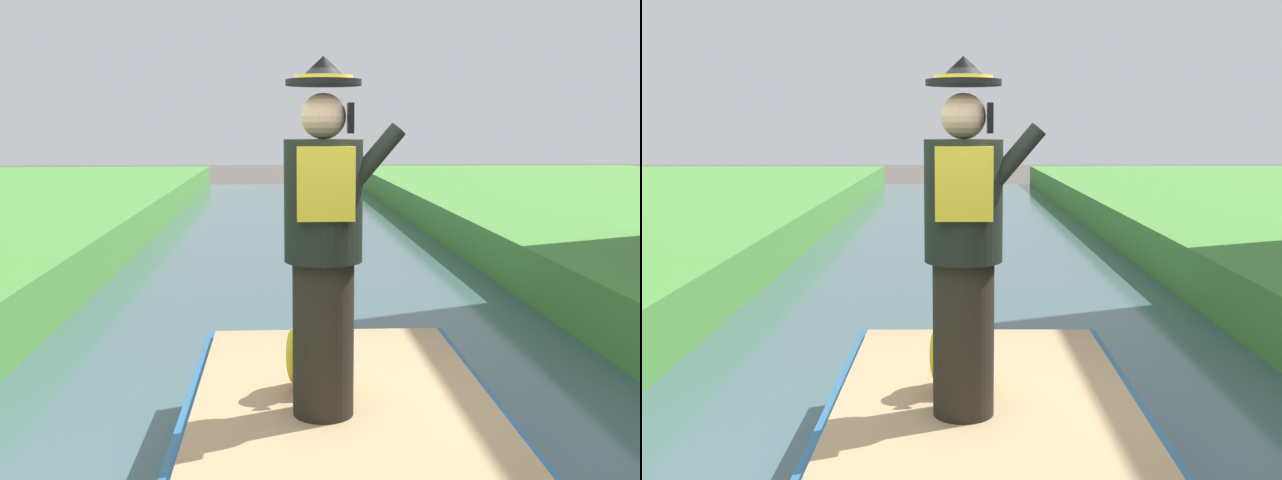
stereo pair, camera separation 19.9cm
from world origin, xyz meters
The scene contains 2 objects.
person_pirate centered at (-0.12, -0.07, 1.64)m, with size 0.61×0.42×1.85m.
parrot_plush centered at (-0.13, 0.32, 0.95)m, with size 0.36×0.35×0.57m.
Camera 1 is at (-0.38, -3.91, 2.22)m, focal length 42.85 mm.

